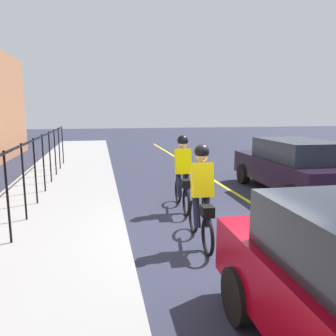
% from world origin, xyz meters
% --- Properties ---
extents(ground_plane, '(80.00, 80.00, 0.00)m').
position_xyz_m(ground_plane, '(0.00, 0.00, 0.00)').
color(ground_plane, '#262839').
extents(lane_line_centre, '(36.00, 0.12, 0.01)m').
position_xyz_m(lane_line_centre, '(0.00, -1.60, 0.00)').
color(lane_line_centre, yellow).
rests_on(lane_line_centre, ground).
extents(sidewalk, '(40.00, 3.20, 0.15)m').
position_xyz_m(sidewalk, '(0.00, 3.40, 0.07)').
color(sidewalk, gray).
rests_on(sidewalk, ground).
extents(iron_fence, '(16.23, 0.04, 1.60)m').
position_xyz_m(iron_fence, '(1.00, 3.80, 1.26)').
color(iron_fence, black).
rests_on(iron_fence, sidewalk).
extents(cyclist_lead, '(1.71, 0.38, 1.83)m').
position_xyz_m(cyclist_lead, '(-0.03, 0.52, 0.91)').
color(cyclist_lead, black).
rests_on(cyclist_lead, ground).
extents(cyclist_follow, '(1.71, 0.38, 1.83)m').
position_xyz_m(cyclist_follow, '(2.05, 0.33, 0.91)').
color(cyclist_follow, black).
rests_on(cyclist_follow, ground).
extents(patrol_sedan, '(4.46, 2.04, 1.58)m').
position_xyz_m(patrol_sedan, '(2.95, -3.18, 0.82)').
color(patrol_sedan, black).
rests_on(patrol_sedan, ground).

